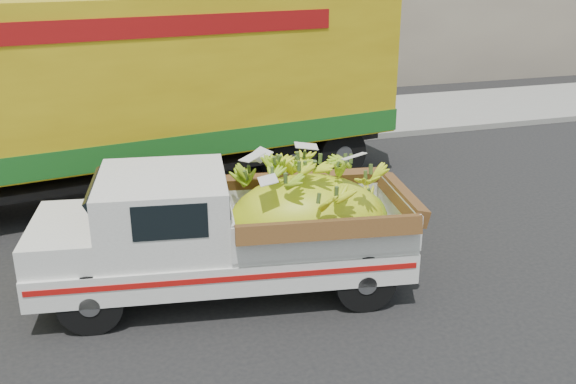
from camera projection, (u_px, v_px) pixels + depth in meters
name	position (u px, v px, depth m)	size (l,w,h in m)	color
ground	(116.00, 307.00, 8.67)	(100.00, 100.00, 0.00)	black
curb	(97.00, 160.00, 14.64)	(60.00, 0.25, 0.15)	gray
sidewalk	(94.00, 137.00, 16.51)	(60.00, 4.00, 0.14)	gray
pickup_truck	(252.00, 228.00, 8.84)	(5.26, 2.58, 1.77)	black
semi_trailer	(97.00, 91.00, 11.77)	(12.07, 4.38, 3.80)	black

